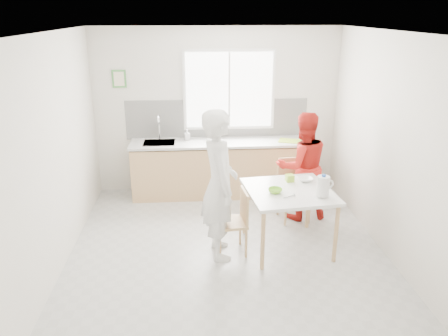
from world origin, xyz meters
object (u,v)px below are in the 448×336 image
at_px(chair_left, 235,219).
at_px(dining_table, 289,196).
at_px(wine_bottle_a, 217,131).
at_px(bowl_white, 305,179).
at_px(bowl_green, 275,191).
at_px(person_white, 219,185).
at_px(wine_bottle_b, 213,130).
at_px(milk_jug, 323,186).
at_px(person_red, 302,166).
at_px(chair_far, 293,186).

bearing_deg(chair_left, dining_table, 90.00).
distance_m(chair_left, wine_bottle_a, 2.07).
bearing_deg(bowl_white, bowl_green, -142.43).
bearing_deg(person_white, wine_bottle_b, -7.34).
xyz_separation_m(bowl_green, milk_jug, (0.55, -0.17, 0.12)).
bearing_deg(wine_bottle_a, person_red, -41.36).
xyz_separation_m(chair_left, bowl_green, (0.49, 0.01, 0.37)).
distance_m(chair_far, milk_jug, 1.19).
height_order(chair_far, person_white, person_white).
distance_m(person_red, milk_jug, 1.11).
bearing_deg(dining_table, bowl_white, 46.41).
height_order(chair_far, bowl_white, chair_far).
height_order(chair_left, bowl_white, bowl_white).
bearing_deg(person_white, milk_jug, -103.00).
height_order(dining_table, milk_jug, milk_jug).
xyz_separation_m(chair_far, wine_bottle_b, (-1.11, 1.11, 0.57)).
relative_size(chair_far, person_white, 0.48).
height_order(dining_table, bowl_green, bowl_green).
relative_size(person_red, milk_jug, 5.97).
relative_size(chair_left, bowl_white, 4.14).
bearing_deg(wine_bottle_b, bowl_white, -56.21).
relative_size(chair_far, bowl_green, 5.18).
bearing_deg(person_white, dining_table, -90.00).
distance_m(person_red, wine_bottle_b, 1.68).
height_order(dining_table, bowl_white, bowl_white).
relative_size(dining_table, wine_bottle_b, 3.84).
bearing_deg(wine_bottle_b, dining_table, -66.43).
bearing_deg(person_white, bowl_white, -78.14).
relative_size(chair_left, wine_bottle_b, 2.78).
height_order(person_red, milk_jug, person_red).
relative_size(chair_far, person_red, 0.56).
distance_m(person_white, wine_bottle_b, 2.07).
height_order(person_red, wine_bottle_b, person_red).
height_order(bowl_green, wine_bottle_a, wine_bottle_a).
distance_m(bowl_green, milk_jug, 0.58).
height_order(chair_left, bowl_green, bowl_green).
relative_size(chair_far, bowl_white, 4.46).
xyz_separation_m(dining_table, chair_far, (0.25, 0.85, -0.22)).
bearing_deg(chair_left, wine_bottle_a, 176.85).
bearing_deg(chair_far, dining_table, -113.16).
xyz_separation_m(chair_far, person_red, (0.12, 0.01, 0.30)).
bearing_deg(wine_bottle_a, chair_far, -44.67).
bearing_deg(chair_left, person_white, -90.00).
xyz_separation_m(person_white, person_red, (1.26, 0.96, -0.14)).
distance_m(chair_left, person_red, 1.45).
distance_m(dining_table, wine_bottle_b, 2.18).
bearing_deg(milk_jug, bowl_green, 156.26).
height_order(person_white, wine_bottle_a, person_white).
bearing_deg(milk_jug, dining_table, 139.12).
xyz_separation_m(dining_table, bowl_green, (-0.19, -0.07, 0.11)).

